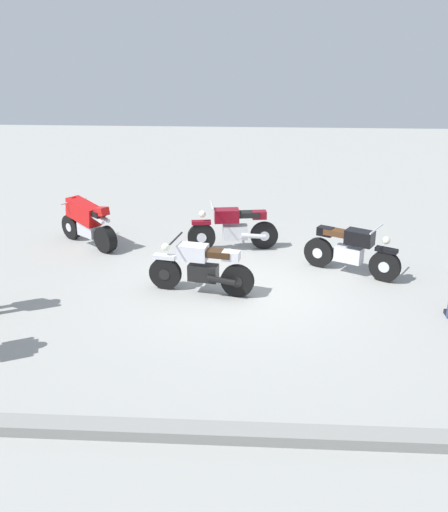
{
  "coord_description": "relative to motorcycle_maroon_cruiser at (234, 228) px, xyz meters",
  "views": [
    {
      "loc": [
        -0.22,
        10.7,
        4.84
      ],
      "look_at": [
        0.39,
        0.21,
        0.75
      ],
      "focal_mm": 41.58,
      "sensor_mm": 36.0,
      "label": 1
    }
  ],
  "objects": [
    {
      "name": "motorcycle_black_cruiser",
      "position": [
        -2.49,
        1.29,
        0.0
      ],
      "size": [
        1.88,
        1.14,
        1.09
      ],
      "rotation": [
        0.0,
        0.0,
        2.63
      ],
      "color": "black",
      "rests_on": "ground"
    },
    {
      "name": "ground_plane",
      "position": [
        -0.31,
        2.16,
        -0.52
      ],
      "size": [
        40.0,
        40.0,
        0.0
      ],
      "primitive_type": "plane",
      "color": "#9E9E99"
    },
    {
      "name": "motorcycle_silver_cruiser",
      "position": [
        0.52,
        2.42,
        0.0
      ],
      "size": [
        2.07,
        0.8,
        1.09
      ],
      "rotation": [
        0.0,
        0.0,
        6.09
      ],
      "color": "black",
      "rests_on": "ground"
    },
    {
      "name": "motorcycle_maroon_cruiser",
      "position": [
        0.0,
        0.0,
        0.0
      ],
      "size": [
        2.09,
        0.7,
        1.09
      ],
      "rotation": [
        0.0,
        0.0,
        0.14
      ],
      "color": "black",
      "rests_on": "ground"
    },
    {
      "name": "motorcycle_red_sportbike",
      "position": [
        3.44,
        -0.1,
        0.07
      ],
      "size": [
        1.63,
        1.38,
        1.14
      ],
      "rotation": [
        0.0,
        0.0,
        5.6
      ],
      "color": "black",
      "rests_on": "ground"
    },
    {
      "name": "curb_edge",
      "position": [
        -0.31,
        6.76,
        -0.45
      ],
      "size": [
        14.0,
        0.3,
        0.15
      ],
      "primitive_type": "cube",
      "color": "gray",
      "rests_on": "ground"
    }
  ]
}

